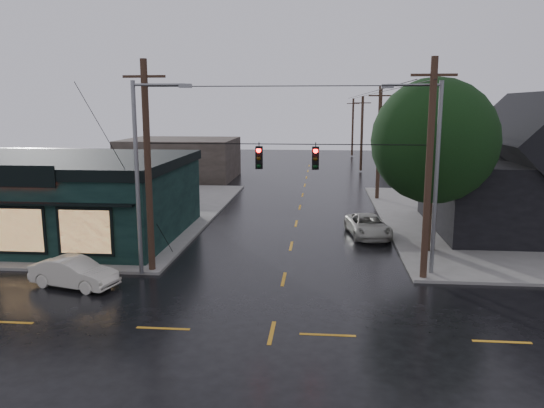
# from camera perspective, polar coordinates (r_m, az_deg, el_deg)

# --- Properties ---
(ground_plane) EXTENTS (160.00, 160.00, 0.00)m
(ground_plane) POSITION_cam_1_polar(r_m,az_deg,el_deg) (19.58, -0.03, -13.69)
(ground_plane) COLOR black
(sidewalk_nw) EXTENTS (28.00, 28.00, 0.15)m
(sidewalk_nw) POSITION_cam_1_polar(r_m,az_deg,el_deg) (44.28, -24.06, -0.74)
(sidewalk_nw) COLOR slate
(sidewalk_nw) RESTS_ON ground
(pizza_shop) EXTENTS (16.30, 12.34, 4.90)m
(pizza_shop) POSITION_cam_1_polar(r_m,az_deg,el_deg) (35.38, -22.84, 0.80)
(pizza_shop) COLOR black
(pizza_shop) RESTS_ON ground
(ne_building) EXTENTS (12.60, 11.60, 8.75)m
(ne_building) POSITION_cam_1_polar(r_m,az_deg,el_deg) (37.41, 26.27, 3.99)
(ne_building) COLOR black
(ne_building) RESTS_ON ground
(corner_tree) EXTENTS (6.76, 6.76, 9.40)m
(corner_tree) POSITION_cam_1_polar(r_m,az_deg,el_deg) (29.93, 17.05, 6.47)
(corner_tree) COLOR black
(corner_tree) RESTS_ON ground
(utility_pole_nw) EXTENTS (2.00, 0.32, 10.15)m
(utility_pole_nw) POSITION_cam_1_polar(r_m,az_deg,el_deg) (26.85, -12.74, -7.14)
(utility_pole_nw) COLOR black
(utility_pole_nw) RESTS_ON ground
(utility_pole_ne) EXTENTS (2.00, 0.32, 10.15)m
(utility_pole_ne) POSITION_cam_1_polar(r_m,az_deg,el_deg) (26.02, 15.92, -7.86)
(utility_pole_ne) COLOR black
(utility_pole_ne) RESTS_ON ground
(utility_pole_far_a) EXTENTS (2.00, 0.32, 9.65)m
(utility_pole_far_a) POSITION_cam_1_polar(r_m,az_deg,el_deg) (46.73, 11.21, 0.44)
(utility_pole_far_a) COLOR black
(utility_pole_far_a) RESTS_ON ground
(utility_pole_far_b) EXTENTS (2.00, 0.32, 9.15)m
(utility_pole_far_b) POSITION_cam_1_polar(r_m,az_deg,el_deg) (66.44, 9.51, 3.45)
(utility_pole_far_b) COLOR black
(utility_pole_far_b) RESTS_ON ground
(utility_pole_far_c) EXTENTS (2.00, 0.32, 9.15)m
(utility_pole_far_c) POSITION_cam_1_polar(r_m,az_deg,el_deg) (86.29, 8.58, 5.08)
(utility_pole_far_c) COLOR black
(utility_pole_far_c) RESTS_ON ground
(span_signal_assembly) EXTENTS (13.00, 0.48, 1.23)m
(span_signal_assembly) POSITION_cam_1_polar(r_m,az_deg,el_deg) (24.44, 1.63, 5.05)
(span_signal_assembly) COLOR black
(span_signal_assembly) RESTS_ON ground
(streetlight_nw) EXTENTS (5.40, 0.30, 9.15)m
(streetlight_nw) POSITION_cam_1_polar(r_m,az_deg,el_deg) (26.31, -13.84, -7.56)
(streetlight_nw) COLOR slate
(streetlight_nw) RESTS_ON ground
(streetlight_ne) EXTENTS (5.40, 0.30, 9.15)m
(streetlight_ne) POSITION_cam_1_polar(r_m,az_deg,el_deg) (26.77, 16.71, -7.39)
(streetlight_ne) COLOR slate
(streetlight_ne) RESTS_ON ground
(bg_building_west) EXTENTS (12.00, 10.00, 4.40)m
(bg_building_west) POSITION_cam_1_polar(r_m,az_deg,el_deg) (60.15, -9.80, 4.82)
(bg_building_west) COLOR #2F2922
(bg_building_west) RESTS_ON ground
(bg_building_east) EXTENTS (14.00, 12.00, 5.60)m
(bg_building_east) POSITION_cam_1_polar(r_m,az_deg,el_deg) (64.60, 18.24, 5.37)
(bg_building_east) COLOR black
(bg_building_east) RESTS_ON ground
(sedan_cream) EXTENTS (4.28, 2.42, 1.34)m
(sedan_cream) POSITION_cam_1_polar(r_m,az_deg,el_deg) (25.53, -20.52, -6.92)
(sedan_cream) COLOR beige
(sedan_cream) RESTS_ON ground
(suv_silver) EXTENTS (2.90, 5.12, 1.35)m
(suv_silver) POSITION_cam_1_polar(r_m,az_deg,el_deg) (33.53, 10.28, -2.31)
(suv_silver) COLOR #ABAA9E
(suv_silver) RESTS_ON ground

